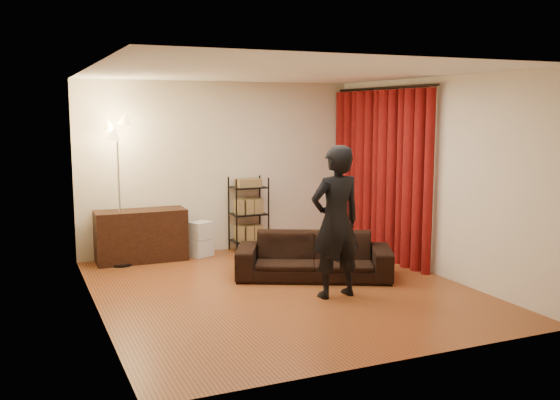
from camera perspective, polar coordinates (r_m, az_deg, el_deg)
name	(u,v)px	position (r m, az deg, el deg)	size (l,w,h in m)	color
floor	(282,289)	(7.96, 0.20, -8.18)	(5.00, 5.00, 0.00)	#984E26
ceiling	(282,72)	(7.66, 0.21, 11.60)	(5.00, 5.00, 0.00)	white
wall_back	(220,167)	(10.02, -5.52, 3.02)	(5.00, 5.00, 0.00)	beige
wall_front	(397,214)	(5.51, 10.63, -1.27)	(5.00, 5.00, 0.00)	beige
wall_left	(94,193)	(7.11, -16.67, 0.62)	(5.00, 5.00, 0.00)	beige
wall_right	(432,176)	(8.83, 13.72, 2.14)	(5.00, 5.00, 0.00)	beige
curtain_rod	(383,88)	(9.66, 9.42, 10.06)	(0.04, 0.04, 2.65)	black
curtain	(380,174)	(9.69, 9.14, 2.33)	(0.22, 2.65, 2.55)	maroon
sofa	(314,256)	(8.44, 3.11, -5.14)	(2.06, 0.81, 0.60)	black
person	(336,222)	(7.50, 5.13, -2.01)	(0.67, 0.44, 1.84)	black
media_cabinet	(141,236)	(9.57, -12.58, -3.20)	(1.33, 0.50, 0.78)	black
storage_boxes	(201,239)	(9.74, -7.27, -3.56)	(0.33, 0.26, 0.55)	silver
wire_shelf	(249,214)	(10.04, -2.89, -1.29)	(0.54, 0.38, 1.19)	black
floor_lamp	(119,193)	(9.26, -14.51, 0.66)	(0.39, 0.39, 2.15)	silver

